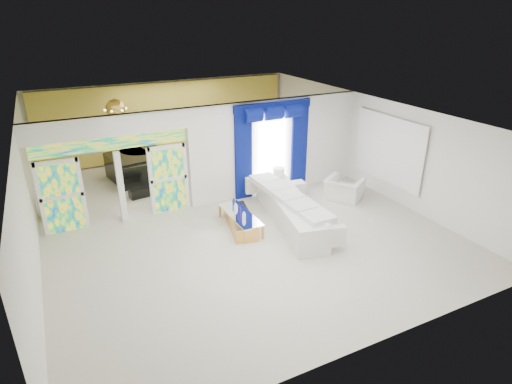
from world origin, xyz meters
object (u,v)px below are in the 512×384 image
coffee_table (240,221)px  armchair (344,189)px  grand_piano (132,168)px  white_sofa (289,210)px  console_table (286,189)px

coffee_table → armchair: size_ratio=1.66×
armchair → grand_piano: grand_piano is taller
armchair → grand_piano: 7.27m
armchair → grand_piano: size_ratio=0.61×
white_sofa → console_table: white_sofa is taller
console_table → armchair: 1.81m
grand_piano → white_sofa: bearing=-68.4°
armchair → grand_piano: (-5.56, 4.68, 0.10)m
white_sofa → grand_piano: size_ratio=2.24×
coffee_table → console_table: 2.59m
white_sofa → armchair: bearing=25.2°
white_sofa → console_table: 1.86m
console_table → white_sofa: bearing=-118.3°
console_table → grand_piano: (-4.11, 3.61, 0.24)m
coffee_table → armchair: (3.68, 0.26, 0.15)m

